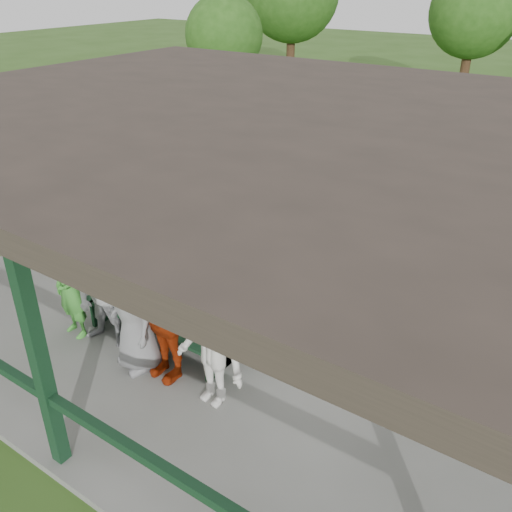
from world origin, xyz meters
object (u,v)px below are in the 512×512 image
Objects in this scene: pickup_truck at (456,168)px; farm_trailer at (295,129)px; picnic_table_far at (255,253)px; contestant_white_fedora at (210,350)px; contestant_red at (163,319)px; contestant_green at (70,289)px; contestant_grey_mid at (133,307)px; spectator_grey at (397,255)px; spectator_lblue at (298,220)px; picnic_table_near at (177,303)px; contestant_grey_left at (102,297)px; spectator_blue at (248,197)px.

farm_trailer is at bearing 73.14° from pickup_truck.
contestant_white_fedora reaches higher than picnic_table_far.
picnic_table_far is 1.35× the size of contestant_red.
contestant_green is 2.59m from contestant_white_fedora.
picnic_table_far is 6.57m from pickup_truck.
pickup_truck is (1.56, 9.29, -0.36)m from contestant_grey_mid.
spectator_grey is (0.89, 3.81, -0.09)m from contestant_white_fedora.
contestant_green is 4.15m from spectator_lblue.
picnic_table_far is at bearing 106.72° from contestant_red.
contestant_grey_left is (-0.63, -0.83, 0.32)m from picnic_table_near.
contestant_grey_left is 1.20m from contestant_red.
spectator_lblue is at bearing 83.11° from picnic_table_near.
pickup_truck is at bearing -114.65° from spectator_blue.
contestant_red reaches higher than spectator_lblue.
spectator_lblue is (-1.04, 3.85, 0.04)m from contestant_white_fedora.
spectator_lblue reaches higher than picnic_table_far.
spectator_lblue is (0.31, 0.92, 0.37)m from picnic_table_far.
spectator_blue is at bearing 107.11° from picnic_table_near.
contestant_red is at bearing 8.17° from contestant_green.
farm_trailer is (-4.00, 6.64, -0.33)m from spectator_lblue.
picnic_table_near and picnic_table_far have the same top height.
spectator_blue is at bearing -4.27° from spectator_lblue.
contestant_red is 1.25× the size of spectator_grey.
contestant_green is 1.31m from contestant_grey_mid.
spectator_grey is (1.93, -0.04, -0.13)m from spectator_lblue.
contestant_green reaches higher than spectator_grey.
contestant_red is 0.37× the size of pickup_truck.
spectator_grey reaches higher than farm_trailer.
contestant_red is 11.23m from farm_trailer.
picnic_table_far is at bearing 1.69° from spectator_grey.
contestant_red is at bearing 45.56° from spectator_grey.
contestant_grey_left is 9.47m from pickup_truck.
contestant_grey_mid is 1.29m from contestant_white_fedora.
farm_trailer is at bearing 96.02° from contestant_grey_left.
picnic_table_near is 1.10m from contestant_red.
contestant_green is at bearing 78.65° from spectator_lblue.
spectator_lblue reaches higher than contestant_white_fedora.
contestant_red is at bearing -11.10° from contestant_grey_left.
contestant_red reaches higher than picnic_table_near.
contestant_grey_left is 3.87m from spectator_lblue.
contestant_white_fedora is 0.98× the size of spectator_lblue.
picnic_table_far is at bearing 66.58° from contestant_grey_left.
spectator_lblue is 0.47× the size of farm_trailer.
contestant_white_fedora reaches higher than pickup_truck.
contestant_grey_mid is 1.07× the size of spectator_blue.
contestant_green is 0.92× the size of spectator_lblue.
spectator_lblue is 5.61m from pickup_truck.
farm_trailer is (-5.30, 1.20, -0.06)m from pickup_truck.
spectator_blue is 6.82m from farm_trailer.
pickup_truck is at bearing 75.71° from picnic_table_far.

